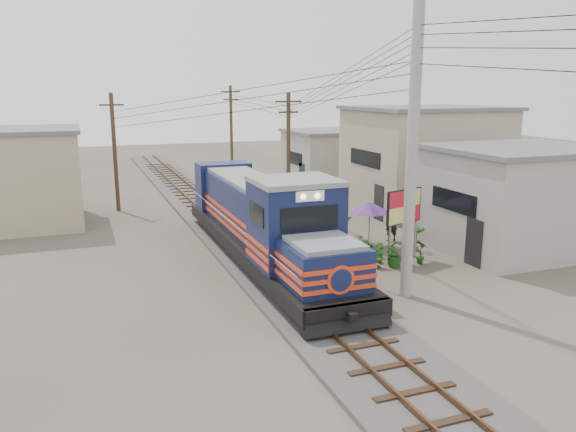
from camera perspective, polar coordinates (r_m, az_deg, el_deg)
name	(u,v)px	position (r m, az deg, el deg)	size (l,w,h in m)	color
ground	(309,303)	(19.52, 2.18, -8.86)	(120.00, 120.00, 0.00)	#473F35
ballast	(233,233)	(28.53, -5.60, -1.73)	(3.60, 70.00, 0.16)	#595651
track	(233,230)	(28.49, -5.61, -1.38)	(1.15, 70.00, 0.12)	#51331E
locomotive	(263,222)	(23.51, -2.53, -0.64)	(2.97, 16.14, 4.00)	black
utility_pole_main	(412,156)	(19.48, 12.48, 6.01)	(0.40, 0.40, 10.00)	#9E9B93
wooden_pole_mid	(288,151)	(33.01, 0.04, 6.65)	(1.60, 0.24, 7.00)	#4C3826
wooden_pole_far	(231,130)	(46.38, -5.78, 8.66)	(1.60, 0.24, 7.50)	#4C3826
wooden_pole_left	(115,150)	(34.95, -17.21, 6.42)	(1.60, 0.24, 7.00)	#4C3826
power_lines	(235,81)	(26.15, -5.38, 13.53)	(9.65, 19.00, 3.30)	black
shophouse_front	(518,198)	(27.50, 22.32, 1.68)	(7.35, 6.30, 4.70)	gray
shophouse_mid	(424,158)	(34.98, 13.65, 5.70)	(8.40, 7.35, 6.20)	tan
shophouse_back	(331,158)	(43.02, 4.42, 5.93)	(6.30, 6.30, 4.20)	gray
shophouse_left	(21,177)	(33.17, -25.51, 3.58)	(6.30, 6.30, 5.20)	tan
billboard	(404,209)	(24.06, 11.71, 0.74)	(1.96, 0.72, 3.12)	#99999E
market_umbrella	(370,207)	(26.10, 8.31, 0.88)	(2.52, 2.52, 2.14)	black
vendor	(392,223)	(27.47, 10.48, -0.73)	(0.64, 0.42, 1.77)	black
plant_nursery	(383,251)	(24.06, 9.61, -3.56)	(3.38, 3.03, 1.09)	#1C4F16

